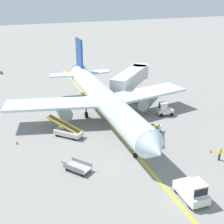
{
  "coord_description": "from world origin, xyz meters",
  "views": [
    {
      "loc": [
        -14.28,
        -27.22,
        18.48
      ],
      "look_at": [
        1.29,
        9.27,
        2.5
      ],
      "focal_mm": 49.6,
      "sensor_mm": 36.0,
      "label": 1
    }
  ],
  "objects_px": {
    "baggage_cart_loaded": "(78,167)",
    "baggage_tug_near_wing": "(164,110)",
    "safety_cone_nose_right": "(133,149)",
    "ground_crew_marshaller": "(220,153)",
    "safety_cone_wingtip_right": "(211,151)",
    "belt_loader_aft_hold": "(68,131)",
    "jet_bridge": "(132,77)",
    "pushback_tug": "(193,191)",
    "belt_loader_forward_hold": "(153,131)",
    "airliner": "(103,98)",
    "safety_cone_wingtip_left": "(17,143)"
  },
  "relations": [
    {
      "from": "pushback_tug",
      "to": "belt_loader_aft_hold",
      "type": "height_order",
      "value": "belt_loader_aft_hold"
    },
    {
      "from": "belt_loader_forward_hold",
      "to": "safety_cone_wingtip_right",
      "type": "distance_m",
      "value": 7.89
    },
    {
      "from": "baggage_tug_near_wing",
      "to": "belt_loader_forward_hold",
      "type": "xyz_separation_m",
      "value": [
        -5.34,
        -5.64,
        -0.15
      ]
    },
    {
      "from": "baggage_tug_near_wing",
      "to": "safety_cone_wingtip_right",
      "type": "height_order",
      "value": "baggage_tug_near_wing"
    },
    {
      "from": "safety_cone_wingtip_right",
      "to": "safety_cone_wingtip_left",
      "type": "bearing_deg",
      "value": 151.82
    },
    {
      "from": "pushback_tug",
      "to": "baggage_cart_loaded",
      "type": "xyz_separation_m",
      "value": [
        -8.36,
        8.91,
        -0.53
      ]
    },
    {
      "from": "safety_cone_wingtip_left",
      "to": "safety_cone_wingtip_right",
      "type": "relative_size",
      "value": 1.0
    },
    {
      "from": "belt_loader_forward_hold",
      "to": "safety_cone_nose_right",
      "type": "height_order",
      "value": "belt_loader_forward_hold"
    },
    {
      "from": "baggage_tug_near_wing",
      "to": "ground_crew_marshaller",
      "type": "xyz_separation_m",
      "value": [
        -1.45,
        -14.11,
        -0.02
      ]
    },
    {
      "from": "jet_bridge",
      "to": "safety_cone_wingtip_right",
      "type": "distance_m",
      "value": 22.91
    },
    {
      "from": "jet_bridge",
      "to": "ground_crew_marshaller",
      "type": "relative_size",
      "value": 6.43
    },
    {
      "from": "jet_bridge",
      "to": "belt_loader_aft_hold",
      "type": "bearing_deg",
      "value": -142.86
    },
    {
      "from": "baggage_cart_loaded",
      "to": "baggage_tug_near_wing",
      "type": "bearing_deg",
      "value": 30.11
    },
    {
      "from": "pushback_tug",
      "to": "baggage_cart_loaded",
      "type": "relative_size",
      "value": 1.05
    },
    {
      "from": "belt_loader_forward_hold",
      "to": "belt_loader_aft_hold",
      "type": "distance_m",
      "value": 11.34
    },
    {
      "from": "jet_bridge",
      "to": "baggage_tug_near_wing",
      "type": "height_order",
      "value": "jet_bridge"
    },
    {
      "from": "ground_crew_marshaller",
      "to": "safety_cone_wingtip_right",
      "type": "relative_size",
      "value": 3.86
    },
    {
      "from": "jet_bridge",
      "to": "pushback_tug",
      "type": "relative_size",
      "value": 2.93
    },
    {
      "from": "safety_cone_nose_right",
      "to": "safety_cone_wingtip_right",
      "type": "distance_m",
      "value": 9.41
    },
    {
      "from": "baggage_cart_loaded",
      "to": "safety_cone_wingtip_right",
      "type": "bearing_deg",
      "value": -8.51
    },
    {
      "from": "belt_loader_aft_hold",
      "to": "baggage_cart_loaded",
      "type": "bearing_deg",
      "value": -98.35
    },
    {
      "from": "baggage_cart_loaded",
      "to": "airliner",
      "type": "bearing_deg",
      "value": 57.54
    },
    {
      "from": "safety_cone_nose_right",
      "to": "safety_cone_wingtip_right",
      "type": "xyz_separation_m",
      "value": [
        8.47,
        -4.1,
        0.0
      ]
    },
    {
      "from": "safety_cone_nose_right",
      "to": "baggage_tug_near_wing",
      "type": "bearing_deg",
      "value": 40.46
    },
    {
      "from": "pushback_tug",
      "to": "baggage_tug_near_wing",
      "type": "distance_m",
      "value": 20.75
    },
    {
      "from": "belt_loader_aft_hold",
      "to": "safety_cone_wingtip_right",
      "type": "relative_size",
      "value": 10.37
    },
    {
      "from": "safety_cone_wingtip_right",
      "to": "baggage_cart_loaded",
      "type": "bearing_deg",
      "value": 171.49
    },
    {
      "from": "airliner",
      "to": "safety_cone_wingtip_left",
      "type": "xyz_separation_m",
      "value": [
        -13.0,
        -3.16,
        -3.2
      ]
    },
    {
      "from": "airliner",
      "to": "belt_loader_forward_hold",
      "type": "bearing_deg",
      "value": -62.9
    },
    {
      "from": "safety_cone_wingtip_left",
      "to": "airliner",
      "type": "bearing_deg",
      "value": 13.64
    },
    {
      "from": "pushback_tug",
      "to": "baggage_cart_loaded",
      "type": "bearing_deg",
      "value": 133.17
    },
    {
      "from": "baggage_tug_near_wing",
      "to": "ground_crew_marshaller",
      "type": "relative_size",
      "value": 1.55
    },
    {
      "from": "ground_crew_marshaller",
      "to": "baggage_cart_loaded",
      "type": "bearing_deg",
      "value": 164.98
    },
    {
      "from": "ground_crew_marshaller",
      "to": "baggage_tug_near_wing",
      "type": "bearing_deg",
      "value": 84.14
    },
    {
      "from": "airliner",
      "to": "ground_crew_marshaller",
      "type": "relative_size",
      "value": 20.78
    },
    {
      "from": "baggage_tug_near_wing",
      "to": "safety_cone_wingtip_left",
      "type": "bearing_deg",
      "value": -177.62
    },
    {
      "from": "safety_cone_wingtip_left",
      "to": "jet_bridge",
      "type": "bearing_deg",
      "value": 27.19
    },
    {
      "from": "belt_loader_forward_hold",
      "to": "safety_cone_nose_right",
      "type": "distance_m",
      "value": 5.02
    },
    {
      "from": "ground_crew_marshaller",
      "to": "safety_cone_wingtip_right",
      "type": "bearing_deg",
      "value": 80.63
    },
    {
      "from": "belt_loader_aft_hold",
      "to": "safety_cone_wingtip_left",
      "type": "bearing_deg",
      "value": 176.53
    },
    {
      "from": "jet_bridge",
      "to": "baggage_cart_loaded",
      "type": "bearing_deg",
      "value": -129.45
    },
    {
      "from": "safety_cone_nose_right",
      "to": "baggage_cart_loaded",
      "type": "bearing_deg",
      "value": -167.12
    },
    {
      "from": "baggage_cart_loaded",
      "to": "safety_cone_nose_right",
      "type": "xyz_separation_m",
      "value": [
        7.48,
        1.71,
        -0.25
      ]
    },
    {
      "from": "jet_bridge",
      "to": "safety_cone_wingtip_right",
      "type": "height_order",
      "value": "jet_bridge"
    },
    {
      "from": "belt_loader_aft_hold",
      "to": "safety_cone_wingtip_right",
      "type": "xyz_separation_m",
      "value": [
        14.69,
        -10.98,
        -0.56
      ]
    },
    {
      "from": "baggage_cart_loaded",
      "to": "safety_cone_wingtip_left",
      "type": "distance_m",
      "value": 10.43
    },
    {
      "from": "pushback_tug",
      "to": "ground_crew_marshaller",
      "type": "relative_size",
      "value": 2.19
    },
    {
      "from": "baggage_cart_loaded",
      "to": "safety_cone_wingtip_right",
      "type": "distance_m",
      "value": 16.13
    },
    {
      "from": "ground_crew_marshaller",
      "to": "safety_cone_nose_right",
      "type": "distance_m",
      "value": 10.11
    },
    {
      "from": "baggage_tug_near_wing",
      "to": "baggage_cart_loaded",
      "type": "relative_size",
      "value": 0.74
    }
  ]
}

